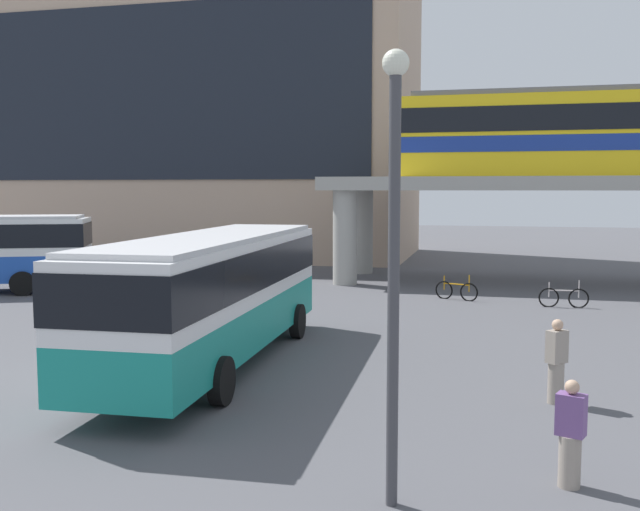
{
  "coord_description": "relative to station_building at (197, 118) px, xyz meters",
  "views": [
    {
      "loc": [
        8.09,
        -15.35,
        4.34
      ],
      "look_at": [
        2.78,
        6.8,
        2.2
      ],
      "focal_mm": 39.91,
      "sensor_mm": 36.0,
      "label": 1
    }
  ],
  "objects": [
    {
      "name": "bicycle_orange",
      "position": [
        18.01,
        -16.79,
        -8.68
      ],
      "size": [
        1.69,
        0.7,
        1.04
      ],
      "color": "black",
      "rests_on": "ground_plane"
    },
    {
      "name": "station_building",
      "position": [
        0.0,
        0.0,
        0.0
      ],
      "size": [
        28.55,
        12.42,
        18.06
      ],
      "color": "tan",
      "rests_on": "ground_plane"
    },
    {
      "name": "bicycle_silver",
      "position": [
        21.92,
        -17.65,
        -8.68
      ],
      "size": [
        1.79,
        0.16,
        1.04
      ],
      "color": "black",
      "rests_on": "ground_plane"
    },
    {
      "name": "pedestrian_by_bike_rack",
      "position": [
        20.6,
        -30.04,
        -8.22
      ],
      "size": [
        0.47,
        0.47,
        1.73
      ],
      "color": "gray",
      "rests_on": "ground_plane"
    },
    {
      "name": "lamp_post",
      "position": [
        17.99,
        -35.45,
        -5.39
      ],
      "size": [
        0.36,
        0.36,
        6.15
      ],
      "color": "#3F3F44",
      "rests_on": "ground_plane"
    },
    {
      "name": "ground_plane",
      "position": [
        11.14,
        -19.51,
        -9.04
      ],
      "size": [
        120.0,
        120.0,
        0.0
      ],
      "primitive_type": "plane",
      "color": "#515156"
    },
    {
      "name": "pedestrian_at_kerb",
      "position": [
        20.44,
        -34.26,
        -8.29
      ],
      "size": [
        0.47,
        0.39,
        1.6
      ],
      "color": "gray",
      "rests_on": "ground_plane"
    },
    {
      "name": "bus_main",
      "position": [
        12.7,
        -28.71,
        -7.05
      ],
      "size": [
        3.03,
        11.12,
        3.22
      ],
      "color": "teal",
      "rests_on": "ground_plane"
    }
  ]
}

